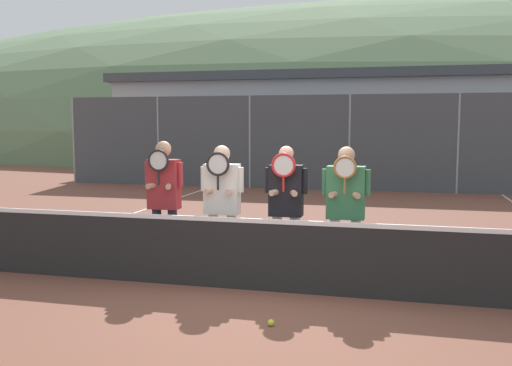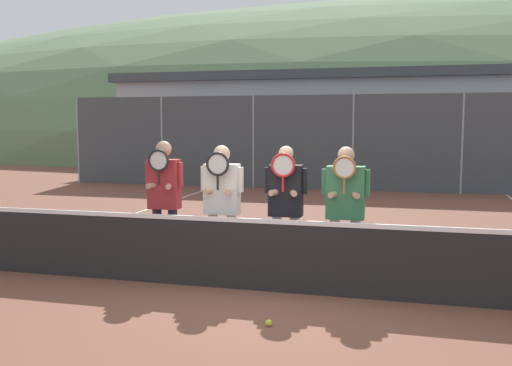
# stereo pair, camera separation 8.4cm
# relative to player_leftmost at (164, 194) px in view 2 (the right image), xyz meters

# --- Properties ---
(ground_plane) EXTENTS (120.00, 120.00, 0.00)m
(ground_plane) POSITION_rel_player_leftmost_xyz_m (1.69, -0.65, -1.09)
(ground_plane) COLOR brown
(hill_distant) EXTENTS (123.31, 68.50, 23.98)m
(hill_distant) POSITION_rel_player_leftmost_xyz_m (1.69, 49.48, -1.09)
(hill_distant) COLOR #5B7551
(hill_distant) RESTS_ON ground_plane
(clubhouse_building) EXTENTS (19.00, 5.50, 4.14)m
(clubhouse_building) POSITION_rel_player_leftmost_xyz_m (0.59, 17.23, 1.00)
(clubhouse_building) COLOR #9EA3A8
(clubhouse_building) RESTS_ON ground_plane
(fence_back) EXTENTS (19.02, 0.06, 2.94)m
(fence_back) POSITION_rel_player_leftmost_xyz_m (1.69, 10.29, 0.38)
(fence_back) COLOR gray
(fence_back) RESTS_ON ground_plane
(tennis_net) EXTENTS (11.88, 0.09, 1.01)m
(tennis_net) POSITION_rel_player_leftmost_xyz_m (1.69, -0.65, -0.62)
(tennis_net) COLOR gray
(tennis_net) RESTS_ON ground_plane
(court_line_left_sideline) EXTENTS (0.05, 16.00, 0.01)m
(court_line_left_sideline) POSITION_rel_player_leftmost_xyz_m (-2.73, 2.35, -1.08)
(court_line_left_sideline) COLOR white
(court_line_left_sideline) RESTS_ON ground_plane
(player_leftmost) EXTENTS (0.57, 0.34, 1.83)m
(player_leftmost) POSITION_rel_player_leftmost_xyz_m (0.00, 0.00, 0.00)
(player_leftmost) COLOR #232838
(player_leftmost) RESTS_ON ground_plane
(player_center_left) EXTENTS (0.60, 0.34, 1.78)m
(player_center_left) POSITION_rel_player_leftmost_xyz_m (0.88, -0.10, -0.02)
(player_center_left) COLOR white
(player_center_left) RESTS_ON ground_plane
(player_center_right) EXTENTS (0.57, 0.34, 1.78)m
(player_center_right) POSITION_rel_player_leftmost_xyz_m (1.75, -0.06, -0.04)
(player_center_right) COLOR white
(player_center_right) RESTS_ON ground_plane
(player_rightmost) EXTENTS (0.62, 0.34, 1.78)m
(player_rightmost) POSITION_rel_player_leftmost_xyz_m (2.54, -0.08, -0.02)
(player_rightmost) COLOR white
(player_rightmost) RESTS_ON ground_plane
(car_far_left) EXTENTS (4.23, 2.03, 1.89)m
(car_far_left) POSITION_rel_player_leftmost_xyz_m (-4.19, 12.90, -0.13)
(car_far_left) COLOR #B2B7BC
(car_far_left) RESTS_ON ground_plane
(car_left_of_center) EXTENTS (4.17, 1.92, 1.75)m
(car_left_of_center) POSITION_rel_player_leftmost_xyz_m (0.86, 13.10, -0.19)
(car_left_of_center) COLOR black
(car_left_of_center) RESTS_ON ground_plane
(car_center) EXTENTS (4.03, 1.96, 1.73)m
(car_center) POSITION_rel_player_leftmost_xyz_m (5.81, 13.29, -0.20)
(car_center) COLOR maroon
(car_center) RESTS_ON ground_plane
(tennis_ball_on_court) EXTENTS (0.07, 0.07, 0.07)m
(tennis_ball_on_court) POSITION_rel_player_leftmost_xyz_m (1.95, -1.82, -1.05)
(tennis_ball_on_court) COLOR #CCDB33
(tennis_ball_on_court) RESTS_ON ground_plane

